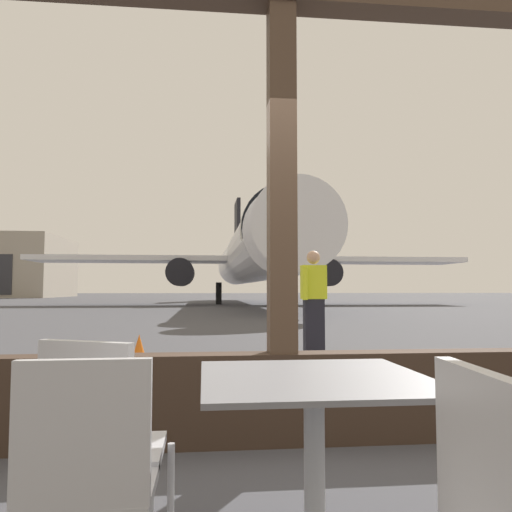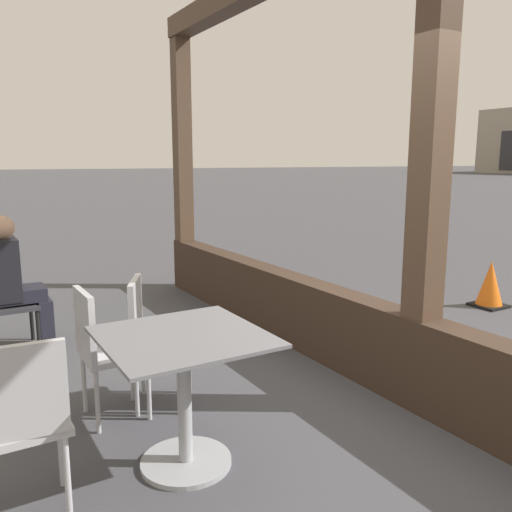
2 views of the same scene
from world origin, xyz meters
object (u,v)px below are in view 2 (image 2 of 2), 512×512
Objects in this scene: dining_table at (184,386)px; cafe_chair_window_left at (101,344)px; cafe_chair_window_right at (151,331)px; seated_passenger at (15,278)px; traffic_cone at (490,285)px; cafe_chair_aisle_left at (22,416)px; lounge_bench at (9,310)px.

cafe_chair_window_left reaches higher than dining_table.
cafe_chair_window_left is at bearing -83.99° from cafe_chair_window_right.
traffic_cone is at bearing 75.46° from seated_passenger.
dining_table is 0.85m from cafe_chair_aisle_left.
seated_passenger is (-2.59, 0.26, 0.12)m from cafe_chair_aisle_left.
dining_table is 2.57m from seated_passenger.
cafe_chair_window_right is 1.82m from seated_passenger.
cafe_chair_aisle_left is 5.41m from traffic_cone.
cafe_chair_window_right reaches higher than cafe_chair_window_left.
dining_table is at bearing 12.93° from seated_passenger.
lounge_bench is at bearing -167.39° from cafe_chair_window_left.
cafe_chair_aisle_left is 2.60m from seated_passenger.
dining_table is 2.60m from lounge_bench.
cafe_chair_window_right is (-0.04, 0.35, 0.02)m from cafe_chair_window_left.
seated_passenger is (-1.69, -0.67, 0.13)m from cafe_chair_window_right.
cafe_chair_aisle_left is at bearing -5.81° from seated_passenger.
dining_table is at bearing 14.36° from lounge_bench.
cafe_chair_window_left reaches higher than lounge_bench.
dining_table is at bearing -6.79° from cafe_chair_window_right.
lounge_bench is at bearing -104.52° from traffic_cone.
cafe_chair_window_left is at bearing -84.73° from traffic_cone.
seated_passenger reaches higher than dining_table.
cafe_chair_aisle_left is 0.75× the size of seated_passenger.
lounge_bench is (-2.60, 0.19, -0.18)m from cafe_chair_aisle_left.
cafe_chair_window_right reaches higher than traffic_cone.
dining_table is at bearing 18.16° from cafe_chair_window_left.
seated_passenger reaches higher than cafe_chair_window_left.
cafe_chair_window_right reaches higher than lounge_bench.
cafe_chair_window_right is 0.74× the size of seated_passenger.
cafe_chair_window_right is 1.30m from cafe_chair_aisle_left.
dining_table is 0.96× the size of cafe_chair_window_left.
cafe_chair_window_left is 1.76m from seated_passenger.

